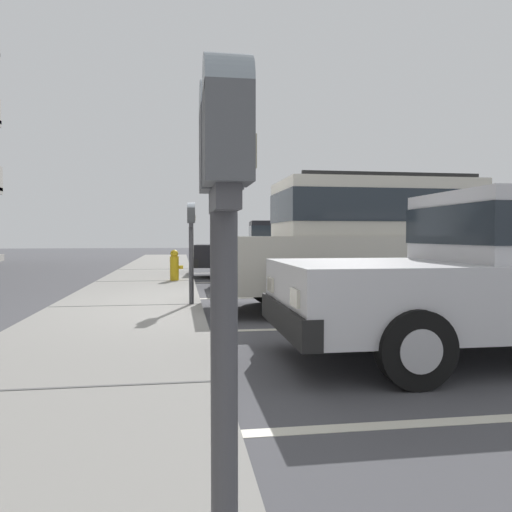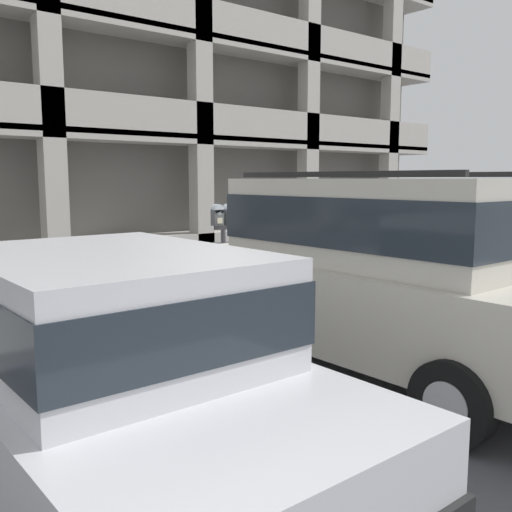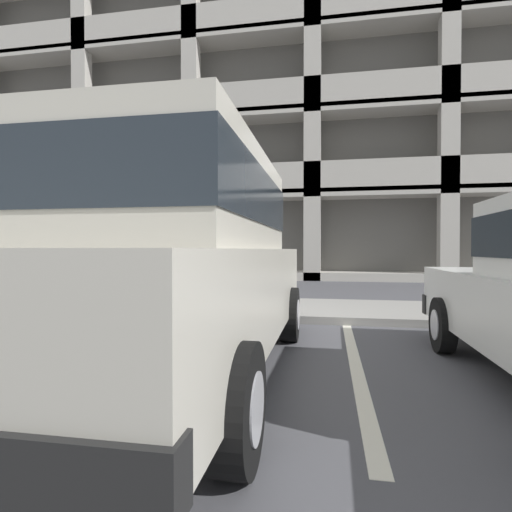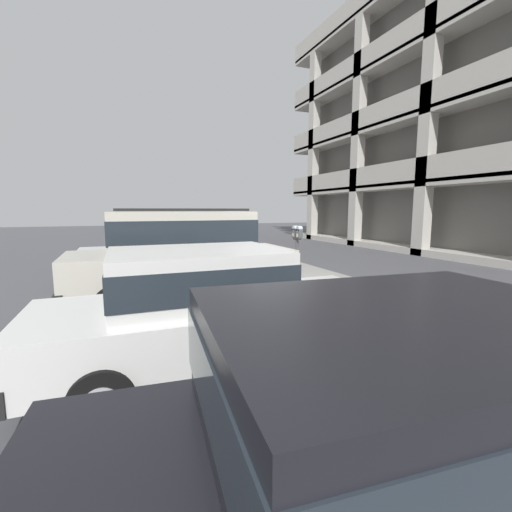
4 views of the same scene
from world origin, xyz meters
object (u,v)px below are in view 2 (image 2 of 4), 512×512
(red_sedan, at_px, (98,360))
(parking_meter_near, at_px, (223,232))
(silver_suv, at_px, (378,266))
(fire_hydrant, at_px, (387,259))

(red_sedan, distance_m, parking_meter_near, 4.44)
(silver_suv, distance_m, parking_meter_near, 2.78)
(red_sedan, height_order, parking_meter_near, parking_meter_near)
(silver_suv, height_order, parking_meter_near, silver_suv)
(parking_meter_near, relative_size, fire_hydrant, 2.15)
(parking_meter_near, bearing_deg, silver_suv, -91.79)
(silver_suv, distance_m, red_sedan, 3.14)
(red_sedan, xyz_separation_m, fire_hydrant, (7.23, 3.34, -0.36))
(fire_hydrant, bearing_deg, red_sedan, -155.25)
(silver_suv, bearing_deg, parking_meter_near, 87.86)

